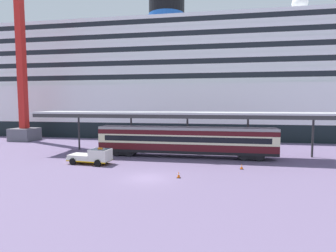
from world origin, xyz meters
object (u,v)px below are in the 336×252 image
(train_carriage, at_px, (185,140))
(cruise_ship, at_px, (132,86))
(service_truck, at_px, (93,156))
(traffic_cone_near, at_px, (242,167))
(traffic_cone_mid, at_px, (179,175))
(dockside_crane, at_px, (22,46))

(train_carriage, bearing_deg, cruise_ship, 118.66)
(cruise_ship, xyz_separation_m, service_truck, (7.00, -38.01, -10.71))
(train_carriage, height_order, service_truck, train_carriage)
(traffic_cone_near, distance_m, traffic_cone_mid, 7.95)
(cruise_ship, distance_m, dockside_crane, 26.57)
(service_truck, xyz_separation_m, traffic_cone_mid, (10.91, -4.24, -0.68))
(service_truck, distance_m, dockside_crane, 33.03)
(traffic_cone_mid, bearing_deg, service_truck, 158.75)
(traffic_cone_near, bearing_deg, dockside_crane, 156.96)
(cruise_ship, bearing_deg, service_truck, -79.56)
(service_truck, distance_m, traffic_cone_mid, 11.72)
(service_truck, distance_m, traffic_cone_near, 17.37)
(train_carriage, xyz_separation_m, traffic_cone_near, (6.92, -5.68, -2.02))
(dockside_crane, bearing_deg, service_truck, -37.83)
(cruise_ship, xyz_separation_m, traffic_cone_near, (24.36, -37.59, -11.41))
(cruise_ship, distance_m, service_truck, 40.10)
(cruise_ship, distance_m, train_carriage, 37.55)
(dockside_crane, bearing_deg, train_carriage, -18.85)
(traffic_cone_near, bearing_deg, traffic_cone_mid, -144.17)
(cruise_ship, relative_size, traffic_cone_near, 240.80)
(cruise_ship, relative_size, service_truck, 26.77)
(cruise_ship, height_order, dockside_crane, dockside_crane)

